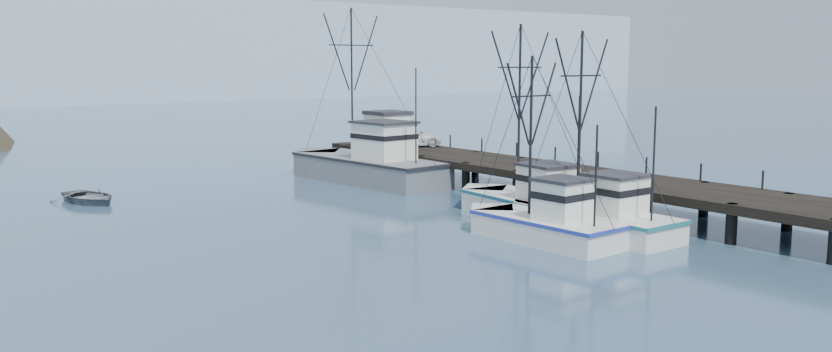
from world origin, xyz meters
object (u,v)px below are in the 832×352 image
at_px(trawler_near, 592,218).
at_px(trawler_mid, 541,225).
at_px(pier, 546,172).
at_px(work_vessel, 366,165).
at_px(pickup_truck, 412,138).
at_px(motorboat, 89,202).
at_px(trawler_far, 529,204).
at_px(pier_shed, 388,128).

bearing_deg(trawler_near, trawler_mid, 174.67).
relative_size(pier, work_vessel, 2.79).
height_order(pickup_truck, motorboat, pickup_truck).
xyz_separation_m(trawler_mid, pickup_truck, (10.24, 24.63, 1.87)).
height_order(trawler_mid, work_vessel, work_vessel).
distance_m(work_vessel, pickup_truck, 6.78).
bearing_deg(motorboat, trawler_mid, -70.16).
xyz_separation_m(pier, trawler_mid, (-9.54, -8.97, -0.87)).
bearing_deg(trawler_near, pier, 56.33).
bearing_deg(trawler_mid, motorboat, 120.84).
bearing_deg(trawler_near, work_vessel, 88.07).
distance_m(trawler_far, motorboat, 27.62).
relative_size(trawler_near, work_vessel, 0.68).
relative_size(work_vessel, motorboat, 3.13).
relative_size(pier, pier_shed, 13.75).
xyz_separation_m(pier, work_vessel, (-5.43, 13.14, -0.46)).
xyz_separation_m(trawler_near, pickup_truck, (6.88, 24.94, 1.87)).
xyz_separation_m(pier_shed, pickup_truck, (0.71, -2.35, -0.73)).
distance_m(trawler_near, work_vessel, 22.45).
bearing_deg(trawler_mid, trawler_far, 51.14).
distance_m(pier_shed, motorboat, 24.76).
height_order(pier, trawler_near, trawler_near).
relative_size(pier, trawler_far, 3.90).
bearing_deg(pickup_truck, trawler_near, -178.18).
distance_m(trawler_mid, motorboat, 29.11).
xyz_separation_m(pickup_truck, motorboat, (-25.15, 0.36, -2.69)).
bearing_deg(trawler_near, pickup_truck, 74.57).
relative_size(work_vessel, pier_shed, 4.93).
height_order(trawler_near, pickup_truck, trawler_near).
bearing_deg(pier_shed, trawler_far, -104.53).
relative_size(trawler_mid, work_vessel, 0.60).
bearing_deg(pier_shed, trawler_mid, -109.44).
bearing_deg(trawler_mid, work_vessel, 79.47).
height_order(trawler_mid, pickup_truck, trawler_mid).
distance_m(work_vessel, motorboat, 19.28).
xyz_separation_m(trawler_mid, work_vessel, (4.11, 22.12, 0.41)).
bearing_deg(work_vessel, trawler_far, -91.23).
height_order(trawler_mid, trawler_far, trawler_far).
bearing_deg(trawler_mid, pier, 43.25).
height_order(pier, work_vessel, work_vessel).
relative_size(trawler_near, motorboat, 2.14).
height_order(pier_shed, motorboat, pier_shed).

